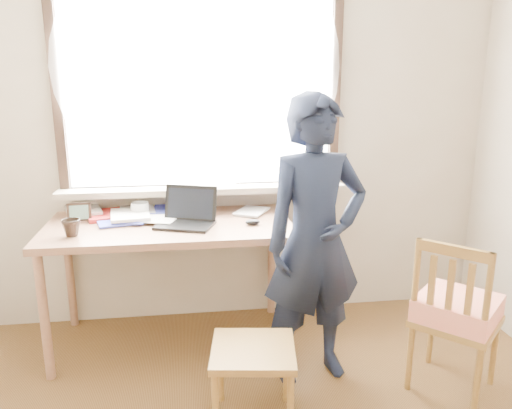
{
  "coord_description": "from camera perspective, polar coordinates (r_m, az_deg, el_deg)",
  "views": [
    {
      "loc": [
        -0.3,
        -1.3,
        1.66
      ],
      "look_at": [
        0.01,
        0.95,
        1.06
      ],
      "focal_mm": 35.0,
      "sensor_mm": 36.0,
      "label": 1
    }
  ],
  "objects": [
    {
      "name": "mug_dark",
      "position": [
        2.95,
        -20.36,
        -2.51
      ],
      "size": [
        0.14,
        0.14,
        0.09
      ],
      "primitive_type": "imported",
      "rotation": [
        0.0,
        0.0,
        -0.72
      ],
      "color": "black",
      "rests_on": "desk"
    },
    {
      "name": "side_chair",
      "position": [
        2.88,
        21.92,
        -11.27
      ],
      "size": [
        0.55,
        0.55,
        0.86
      ],
      "color": "olive",
      "rests_on": "ground"
    },
    {
      "name": "mug_white",
      "position": [
        3.23,
        -13.11,
        -0.57
      ],
      "size": [
        0.14,
        0.14,
        0.09
      ],
      "primitive_type": "imported",
      "rotation": [
        0.0,
        0.0,
        0.26
      ],
      "color": "white",
      "rests_on": "desk"
    },
    {
      "name": "work_chair",
      "position": [
        2.49,
        -0.33,
        -17.27
      ],
      "size": [
        0.44,
        0.43,
        0.4
      ],
      "color": "olive",
      "rests_on": "ground"
    },
    {
      "name": "book_b",
      "position": [
        3.26,
        -1.92,
        -0.68
      ],
      "size": [
        0.27,
        0.29,
        0.02
      ],
      "primitive_type": "imported",
      "rotation": [
        0.0,
        0.0,
        -0.52
      ],
      "color": "white",
      "rests_on": "desk"
    },
    {
      "name": "desk",
      "position": [
        3.08,
        -9.81,
        -3.58
      ],
      "size": [
        1.47,
        0.74,
        0.79
      ],
      "color": "#8B6045",
      "rests_on": "ground"
    },
    {
      "name": "person",
      "position": [
        2.71,
        6.77,
        -4.2
      ],
      "size": [
        0.63,
        0.47,
        1.58
      ],
      "primitive_type": "imported",
      "rotation": [
        0.0,
        0.0,
        0.17
      ],
      "color": "black",
      "rests_on": "ground"
    },
    {
      "name": "picture_frame",
      "position": [
        3.2,
        -19.54,
        -0.97
      ],
      "size": [
        0.14,
        0.03,
        0.11
      ],
      "color": "black",
      "rests_on": "desk"
    },
    {
      "name": "laptop",
      "position": [
        3.0,
        -7.85,
        -1.29
      ],
      "size": [
        0.39,
        0.35,
        0.22
      ],
      "color": "black",
      "rests_on": "desk"
    },
    {
      "name": "room_shell",
      "position": [
        1.53,
        2.76,
        13.85
      ],
      "size": [
        3.52,
        4.02,
        2.61
      ],
      "color": "#B6A992",
      "rests_on": "ground"
    },
    {
      "name": "mouse",
      "position": [
        2.98,
        -0.38,
        -2.02
      ],
      "size": [
        0.09,
        0.06,
        0.03
      ],
      "primitive_type": "ellipsoid",
      "color": "black",
      "rests_on": "desk"
    },
    {
      "name": "book_a",
      "position": [
        3.34,
        -15.33,
        -0.77
      ],
      "size": [
        0.26,
        0.32,
        0.03
      ],
      "primitive_type": "imported",
      "rotation": [
        0.0,
        0.0,
        0.13
      ],
      "color": "white",
      "rests_on": "desk"
    },
    {
      "name": "desk_clutter",
      "position": [
        3.27,
        -15.03,
        -0.96
      ],
      "size": [
        0.59,
        0.57,
        0.04
      ],
      "color": "#3844B8",
      "rests_on": "desk"
    }
  ]
}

